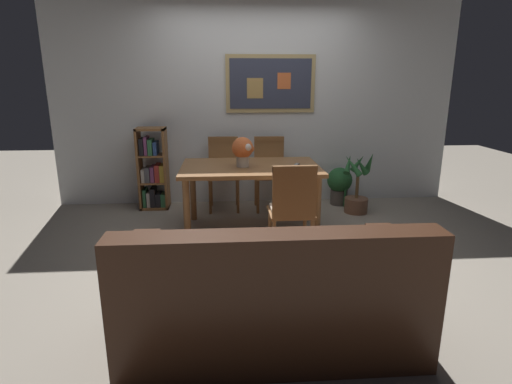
{
  "coord_description": "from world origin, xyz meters",
  "views": [
    {
      "loc": [
        -0.39,
        -3.91,
        1.61
      ],
      "look_at": [
        -0.14,
        -0.43,
        0.65
      ],
      "focal_mm": 28.71,
      "sensor_mm": 36.0,
      "label": 1
    }
  ],
  "objects_px": {
    "dining_table": "(250,174)",
    "potted_ivy": "(340,184)",
    "flower_vase": "(243,150)",
    "dining_chair_far_right": "(270,167)",
    "potted_palm": "(357,191)",
    "tv_remote": "(296,165)",
    "bookshelf": "(153,172)",
    "dining_chair_near_right": "(292,205)",
    "leather_couch": "(271,299)",
    "dining_chair_far_left": "(224,167)"
  },
  "relations": [
    {
      "from": "dining_table",
      "to": "flower_vase",
      "type": "bearing_deg",
      "value": -154.32
    },
    {
      "from": "dining_chair_near_right",
      "to": "potted_palm",
      "type": "bearing_deg",
      "value": 52.44
    },
    {
      "from": "potted_ivy",
      "to": "tv_remote",
      "type": "bearing_deg",
      "value": -128.48
    },
    {
      "from": "dining_chair_near_right",
      "to": "flower_vase",
      "type": "relative_size",
      "value": 2.92
    },
    {
      "from": "dining_chair_near_right",
      "to": "potted_ivy",
      "type": "bearing_deg",
      "value": 61.84
    },
    {
      "from": "dining_chair_far_right",
      "to": "potted_palm",
      "type": "height_order",
      "value": "dining_chair_far_right"
    },
    {
      "from": "dining_chair_far_left",
      "to": "bookshelf",
      "type": "xyz_separation_m",
      "value": [
        -0.9,
        0.06,
        -0.07
      ]
    },
    {
      "from": "dining_chair_near_right",
      "to": "dining_chair_far_right",
      "type": "bearing_deg",
      "value": 90.96
    },
    {
      "from": "dining_chair_far_right",
      "to": "dining_chair_near_right",
      "type": "bearing_deg",
      "value": -89.04
    },
    {
      "from": "flower_vase",
      "to": "dining_chair_far_right",
      "type": "bearing_deg",
      "value": 66.41
    },
    {
      "from": "leather_couch",
      "to": "tv_remote",
      "type": "relative_size",
      "value": 11.13
    },
    {
      "from": "dining_table",
      "to": "potted_ivy",
      "type": "distance_m",
      "value": 1.56
    },
    {
      "from": "bookshelf",
      "to": "potted_palm",
      "type": "distance_m",
      "value": 2.58
    },
    {
      "from": "dining_chair_far_right",
      "to": "bookshelf",
      "type": "distance_m",
      "value": 1.49
    },
    {
      "from": "bookshelf",
      "to": "flower_vase",
      "type": "bearing_deg",
      "value": -40.44
    },
    {
      "from": "tv_remote",
      "to": "leather_couch",
      "type": "bearing_deg",
      "value": -103.76
    },
    {
      "from": "bookshelf",
      "to": "flower_vase",
      "type": "distance_m",
      "value": 1.52
    },
    {
      "from": "dining_table",
      "to": "dining_chair_far_right",
      "type": "distance_m",
      "value": 0.88
    },
    {
      "from": "dining_chair_near_right",
      "to": "leather_couch",
      "type": "distance_m",
      "value": 1.28
    },
    {
      "from": "dining_chair_near_right",
      "to": "tv_remote",
      "type": "height_order",
      "value": "dining_chair_near_right"
    },
    {
      "from": "dining_chair_far_left",
      "to": "flower_vase",
      "type": "distance_m",
      "value": 0.98
    },
    {
      "from": "dining_chair_far_right",
      "to": "dining_table",
      "type": "bearing_deg",
      "value": -109.77
    },
    {
      "from": "potted_ivy",
      "to": "tv_remote",
      "type": "distance_m",
      "value": 1.29
    },
    {
      "from": "potted_ivy",
      "to": "flower_vase",
      "type": "distance_m",
      "value": 1.73
    },
    {
      "from": "dining_chair_far_left",
      "to": "tv_remote",
      "type": "height_order",
      "value": "dining_chair_far_left"
    },
    {
      "from": "dining_chair_far_right",
      "to": "bookshelf",
      "type": "xyz_separation_m",
      "value": [
        -1.49,
        0.08,
        -0.07
      ]
    },
    {
      "from": "dining_chair_far_left",
      "to": "flower_vase",
      "type": "relative_size",
      "value": 2.92
    },
    {
      "from": "leather_couch",
      "to": "potted_ivy",
      "type": "distance_m",
      "value": 3.17
    },
    {
      "from": "dining_chair_far_left",
      "to": "leather_couch",
      "type": "bearing_deg",
      "value": -84.21
    },
    {
      "from": "flower_vase",
      "to": "tv_remote",
      "type": "distance_m",
      "value": 0.59
    },
    {
      "from": "bookshelf",
      "to": "potted_palm",
      "type": "bearing_deg",
      "value": -8.65
    },
    {
      "from": "dining_chair_far_right",
      "to": "leather_couch",
      "type": "xyz_separation_m",
      "value": [
        -0.29,
        -2.86,
        -0.23
      ]
    },
    {
      "from": "bookshelf",
      "to": "potted_palm",
      "type": "xyz_separation_m",
      "value": [
        2.54,
        -0.39,
        -0.19
      ]
    },
    {
      "from": "bookshelf",
      "to": "tv_remote",
      "type": "distance_m",
      "value": 1.95
    },
    {
      "from": "dining_chair_near_right",
      "to": "leather_couch",
      "type": "height_order",
      "value": "dining_chair_near_right"
    },
    {
      "from": "flower_vase",
      "to": "dining_chair_near_right",
      "type": "bearing_deg",
      "value": -62.69
    },
    {
      "from": "leather_couch",
      "to": "potted_ivy",
      "type": "xyz_separation_m",
      "value": [
        1.23,
        2.92,
        -0.03
      ]
    },
    {
      "from": "dining_chair_far_right",
      "to": "bookshelf",
      "type": "height_order",
      "value": "bookshelf"
    },
    {
      "from": "bookshelf",
      "to": "dining_chair_near_right",
      "type": "bearing_deg",
      "value": -48.78
    },
    {
      "from": "leather_couch",
      "to": "dining_chair_far_right",
      "type": "bearing_deg",
      "value": 84.13
    },
    {
      "from": "potted_palm",
      "to": "tv_remote",
      "type": "xyz_separation_m",
      "value": [
        -0.87,
        -0.58,
        0.46
      ]
    },
    {
      "from": "leather_couch",
      "to": "flower_vase",
      "type": "height_order",
      "value": "flower_vase"
    },
    {
      "from": "flower_vase",
      "to": "dining_table",
      "type": "bearing_deg",
      "value": 25.68
    },
    {
      "from": "dining_table",
      "to": "bookshelf",
      "type": "bearing_deg",
      "value": 142.68
    },
    {
      "from": "dining_table",
      "to": "potted_ivy",
      "type": "bearing_deg",
      "value": 35.6
    },
    {
      "from": "flower_vase",
      "to": "tv_remote",
      "type": "xyz_separation_m",
      "value": [
        0.57,
        -0.02,
        -0.17
      ]
    },
    {
      "from": "dining_chair_far_right",
      "to": "tv_remote",
      "type": "bearing_deg",
      "value": -77.76
    },
    {
      "from": "bookshelf",
      "to": "tv_remote",
      "type": "relative_size",
      "value": 6.41
    },
    {
      "from": "potted_palm",
      "to": "tv_remote",
      "type": "height_order",
      "value": "potted_palm"
    },
    {
      "from": "dining_chair_near_right",
      "to": "dining_table",
      "type": "bearing_deg",
      "value": 111.51
    }
  ]
}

